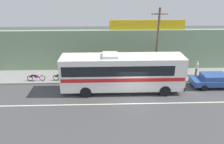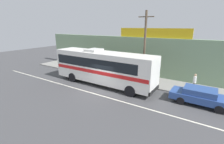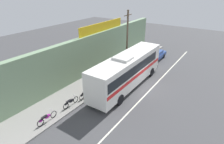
% 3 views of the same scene
% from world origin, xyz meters
% --- Properties ---
extents(ground_plane, '(70.00, 70.00, 0.00)m').
position_xyz_m(ground_plane, '(0.00, 0.00, 0.00)').
color(ground_plane, '#444447').
extents(sidewalk_slab, '(30.00, 3.60, 0.14)m').
position_xyz_m(sidewalk_slab, '(0.00, 5.20, 0.07)').
color(sidewalk_slab, gray).
rests_on(sidewalk_slab, ground_plane).
extents(storefront_facade, '(30.00, 0.70, 4.80)m').
position_xyz_m(storefront_facade, '(0.00, 7.35, 2.40)').
color(storefront_facade, gray).
rests_on(storefront_facade, ground_plane).
extents(storefront_billboard, '(8.63, 0.12, 1.10)m').
position_xyz_m(storefront_billboard, '(2.36, 7.35, 5.35)').
color(storefront_billboard, gold).
rests_on(storefront_billboard, storefront_facade).
extents(road_center_stripe, '(30.00, 0.14, 0.01)m').
position_xyz_m(road_center_stripe, '(0.00, -0.80, 0.00)').
color(road_center_stripe, silver).
rests_on(road_center_stripe, ground_plane).
extents(intercity_bus, '(11.43, 2.62, 3.78)m').
position_xyz_m(intercity_bus, '(-0.94, 1.68, 2.07)').
color(intercity_bus, white).
rests_on(intercity_bus, ground_plane).
extents(parked_car, '(4.57, 1.91, 1.37)m').
position_xyz_m(parked_car, '(8.44, 2.23, 0.74)').
color(parked_car, '#2D4C93').
rests_on(parked_car, ground_plane).
extents(utility_pole, '(1.60, 0.22, 7.47)m').
position_xyz_m(utility_pole, '(2.79, 3.92, 4.01)').
color(utility_pole, brown).
rests_on(utility_pole, sidewalk_slab).
extents(motorcycle_green, '(1.91, 0.56, 0.94)m').
position_xyz_m(motorcycle_green, '(-9.83, 3.98, 0.57)').
color(motorcycle_green, black).
rests_on(motorcycle_green, sidewalk_slab).
extents(motorcycle_black, '(1.87, 0.56, 0.94)m').
position_xyz_m(motorcycle_black, '(-7.15, 4.00, 0.57)').
color(motorcycle_black, black).
rests_on(motorcycle_black, sidewalk_slab).
extents(motorcycle_orange, '(1.90, 0.56, 0.94)m').
position_xyz_m(motorcycle_orange, '(-5.27, 3.82, 0.57)').
color(motorcycle_orange, black).
rests_on(motorcycle_orange, sidewalk_slab).
extents(pedestrian_far_right, '(0.30, 0.48, 1.68)m').
position_xyz_m(pedestrian_far_right, '(7.65, 4.80, 1.12)').
color(pedestrian_far_right, brown).
rests_on(pedestrian_far_right, sidewalk_slab).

